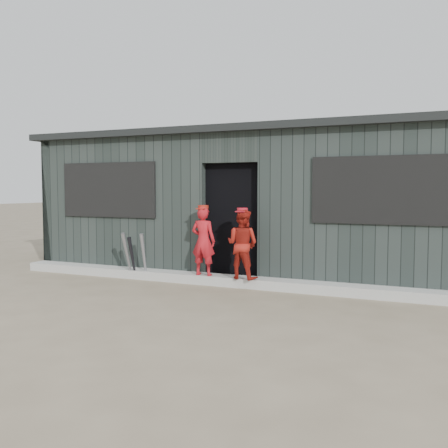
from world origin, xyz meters
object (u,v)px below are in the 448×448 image
at_px(bat_right, 132,258).
at_px(player_red_left, 203,241).
at_px(player_red_right, 242,244).
at_px(dugout, 259,203).
at_px(bat_left, 127,256).
at_px(player_grey_back, 265,248).
at_px(bat_mid, 144,256).

distance_m(bat_right, player_red_left, 1.36).
distance_m(player_red_right, dugout, 1.94).
height_order(bat_left, player_grey_back, player_grey_back).
xyz_separation_m(bat_left, player_grey_back, (2.20, 0.88, 0.15)).
bearing_deg(dugout, player_red_left, -101.01).
bearing_deg(bat_mid, player_red_left, 2.78).
height_order(bat_left, player_red_right, player_red_right).
bearing_deg(bat_right, player_red_left, 5.10).
distance_m(bat_left, player_grey_back, 2.38).
relative_size(bat_left, bat_right, 1.12).
distance_m(player_red_left, dugout, 1.89).
xyz_separation_m(bat_mid, dugout, (1.46, 1.82, 0.88)).
distance_m(bat_mid, player_red_left, 1.16).
bearing_deg(bat_left, player_red_left, 5.99).
relative_size(player_red_left, player_red_right, 1.03).
bearing_deg(player_red_left, bat_left, 5.40).
height_order(bat_mid, bat_right, bat_mid).
height_order(bat_left, bat_mid, bat_left).
distance_m(bat_right, player_red_right, 2.04).
xyz_separation_m(bat_left, dugout, (1.73, 1.91, 0.87)).
height_order(bat_left, bat_right, bat_left).
bearing_deg(player_red_left, bat_right, 4.51).
bearing_deg(player_grey_back, player_red_left, 56.36).
bearing_deg(bat_left, dugout, 47.83).
bearing_deg(player_red_right, player_red_left, 3.83).
relative_size(bat_left, dugout, 0.10).
height_order(bat_mid, player_grey_back, player_grey_back).
height_order(player_red_left, player_grey_back, player_red_left).
distance_m(player_red_right, player_grey_back, 0.80).
height_order(bat_left, player_red_left, player_red_left).
xyz_separation_m(bat_left, player_red_right, (2.09, 0.10, 0.28)).
bearing_deg(player_red_left, player_grey_back, -138.75).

